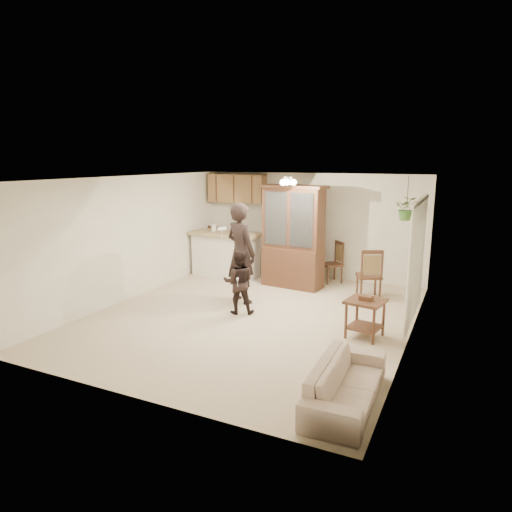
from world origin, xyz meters
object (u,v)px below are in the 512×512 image
at_px(chair_bar, 209,260).
at_px(chair_hutch_left, 331,271).
at_px(adult, 241,258).
at_px(child, 239,278).
at_px(chair_hutch_right, 368,284).
at_px(china_hutch, 293,237).
at_px(sofa, 346,374).
at_px(side_table, 365,318).

xyz_separation_m(chair_bar, chair_hutch_left, (3.05, 0.43, -0.06)).
bearing_deg(chair_bar, adult, -30.56).
xyz_separation_m(child, chair_bar, (-2.10, 2.43, -0.35)).
bearing_deg(chair_bar, chair_hutch_left, 21.93).
relative_size(adult, chair_hutch_right, 1.72).
distance_m(child, china_hutch, 2.20).
bearing_deg(adult, chair_bar, -21.61).
xyz_separation_m(child, chair_hutch_left, (0.95, 2.86, -0.40)).
relative_size(adult, chair_bar, 1.55).
bearing_deg(chair_bar, sofa, -31.29).
relative_size(side_table, chair_hutch_right, 0.66).
distance_m(sofa, child, 3.51).
relative_size(child, china_hutch, 0.59).
distance_m(sofa, chair_hutch_left, 5.45).
bearing_deg(chair_hutch_left, china_hutch, -87.13).
height_order(child, chair_bar, child).
distance_m(adult, chair_hutch_left, 2.61).
relative_size(side_table, chair_hutch_left, 0.72).
distance_m(china_hutch, side_table, 3.25).
xyz_separation_m(sofa, child, (-2.62, 2.32, 0.31)).
bearing_deg(chair_hutch_left, adult, -72.06).
xyz_separation_m(side_table, chair_bar, (-4.48, 2.60, 0.00)).
bearing_deg(chair_bar, child, -35.26).
bearing_deg(chair_hutch_right, sofa, 73.39).
relative_size(child, side_table, 1.95).
bearing_deg(china_hutch, chair_bar, 179.22).
xyz_separation_m(side_table, chair_hutch_left, (-1.43, 3.04, -0.05)).
bearing_deg(chair_hutch_right, chair_bar, -31.05).
xyz_separation_m(adult, child, (0.28, -0.64, -0.22)).
height_order(child, china_hutch, china_hutch).
distance_m(side_table, chair_hutch_right, 2.21).
bearing_deg(sofa, adult, 42.92).
bearing_deg(child, chair_hutch_left, -132.13).
bearing_deg(adult, child, 136.36).
distance_m(adult, chair_bar, 2.61).
distance_m(child, side_table, 2.41).
bearing_deg(chair_hutch_left, chair_hutch_right, 7.05).
bearing_deg(chair_bar, chair_hutch_right, 7.80).
xyz_separation_m(child, side_table, (2.38, -0.18, -0.35)).
bearing_deg(side_table, chair_bar, 149.84).
xyz_separation_m(sofa, chair_bar, (-4.73, 4.75, -0.04)).
distance_m(adult, side_table, 2.84).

